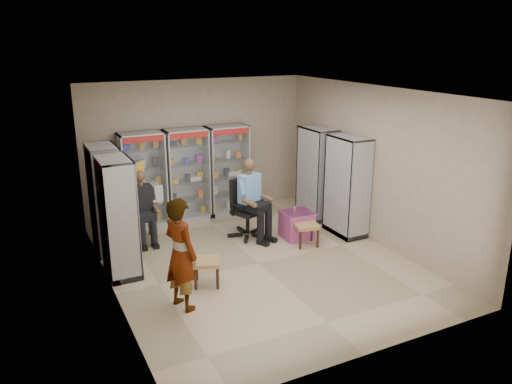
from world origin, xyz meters
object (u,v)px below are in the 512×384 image
standing_man (181,254)px  seated_shopkeeper (249,201)px  cabinet_right_far (317,173)px  woven_stool_a (306,234)px  cabinet_left_far (106,199)px  pink_trunk (297,225)px  cabinet_back_left (143,180)px  wooden_chair (142,217)px  cabinet_back_mid (187,175)px  cabinet_right_near (347,186)px  cabinet_back_right (228,170)px  office_chair (248,208)px  cabinet_left_near (118,217)px  woven_stool_b (207,272)px

standing_man → seated_shopkeeper: bearing=-65.5°
cabinet_right_far → woven_stool_a: bearing=140.8°
cabinet_left_far → seated_shopkeeper: (2.61, -0.62, -0.24)m
cabinet_left_far → pink_trunk: bearing=72.9°
cabinet_back_left → wooden_chair: cabinet_back_left is taller
cabinet_back_mid → cabinet_right_near: bearing=-40.8°
cabinet_back_left → seated_shopkeeper: cabinet_back_left is taller
cabinet_back_right → office_chair: bearing=-98.3°
cabinet_right_near → wooden_chair: bearing=68.4°
cabinet_right_near → woven_stool_a: cabinet_right_near is taller
cabinet_right_far → cabinet_right_near: bearing=-180.0°
seated_shopkeeper → standing_man: bearing=-158.1°
cabinet_right_far → seated_shopkeeper: (-1.85, -0.42, -0.24)m
woven_stool_a → cabinet_back_left: bearing=136.1°
cabinet_left_far → pink_trunk: cabinet_left_far is taller
cabinet_right_far → cabinet_left_near: (-4.46, -0.90, 0.00)m
standing_man → office_chair: bearing=-64.8°
cabinet_left_far → standing_man: cabinet_left_far is taller
cabinet_back_left → cabinet_back_mid: (0.95, 0.00, 0.00)m
woven_stool_a → cabinet_left_far: bearing=156.8°
cabinet_back_mid → cabinet_right_far: 2.82m
cabinet_back_mid → cabinet_right_far: size_ratio=1.00×
cabinet_left_near → seated_shopkeeper: cabinet_left_near is taller
cabinet_left_far → standing_man: bearing=12.0°
cabinet_back_mid → cabinet_left_far: size_ratio=1.00×
cabinet_right_far → cabinet_left_far: 4.46m
cabinet_back_left → woven_stool_a: cabinet_back_left is taller
cabinet_left_near → standing_man: 1.64m
woven_stool_a → cabinet_back_mid: bearing=122.8°
cabinet_left_near → woven_stool_a: cabinet_left_near is taller
woven_stool_b → woven_stool_a: bearing=16.2°
cabinet_back_right → cabinet_left_near: size_ratio=1.00×
cabinet_left_far → pink_trunk: 3.69m
cabinet_left_far → cabinet_back_right: bearing=108.2°
cabinet_back_mid → woven_stool_a: cabinet_back_mid is taller
cabinet_back_right → seated_shopkeeper: size_ratio=1.32×
cabinet_right_near → woven_stool_b: cabinet_right_near is taller
cabinet_back_mid → woven_stool_b: bearing=-103.7°
cabinet_right_far → wooden_chair: size_ratio=2.13×
wooden_chair → cabinet_right_near: bearing=-21.6°
pink_trunk → standing_man: 3.34m
office_chair → cabinet_back_mid: bearing=93.4°
office_chair → standing_man: 2.92m
cabinet_left_near → cabinet_back_mid: bearing=137.2°
office_chair → seated_shopkeeper: size_ratio=0.79×
cabinet_back_right → woven_stool_b: (-1.70, -3.06, -0.78)m
cabinet_back_right → cabinet_left_far: (-2.83, -0.93, 0.00)m
cabinet_right_far → woven_stool_b: cabinet_right_far is taller
pink_trunk → cabinet_back_mid: bearing=128.3°
cabinet_back_left → cabinet_back_right: (1.90, 0.00, 0.00)m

